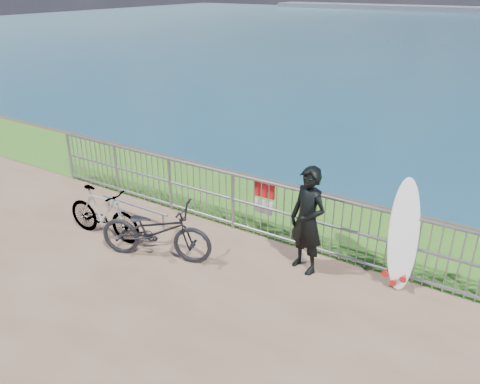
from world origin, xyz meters
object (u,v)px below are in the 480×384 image
Objects in this scene: surfer at (308,221)px; bicycle_far at (103,213)px; bicycle_near at (156,231)px; surfboard at (403,239)px.

bicycle_far is at bearing -145.33° from surfer.
bicycle_near is 1.20× the size of bicycle_far.
surfer is 1.10× the size of bicycle_far.
bicycle_near is at bearing -136.80° from surfer.
surfer is at bearing -78.44° from bicycle_far.
surfer is at bearing -165.22° from surfboard.
surfboard is at bearing -78.70° from bicycle_far.
surfer is 3.67m from bicycle_far.
surfer is 1.42m from surfboard.
bicycle_far is (-1.26, 0.03, -0.02)m from bicycle_near.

